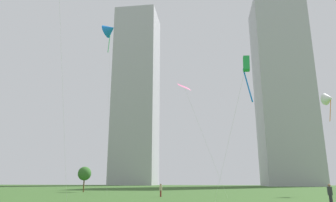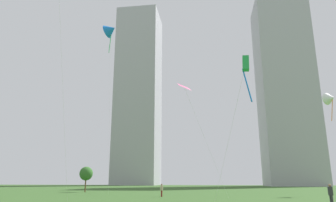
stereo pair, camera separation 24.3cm
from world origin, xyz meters
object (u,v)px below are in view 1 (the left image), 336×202
person_standing_2 (330,193)px  kite_flying_1 (110,30)px  distant_highrise_0 (137,95)px  kite_flying_0 (185,87)px  kite_flying_2 (329,99)px  person_standing_0 (161,189)px  park_tree_0 (85,174)px  kite_flying_4 (246,66)px  distant_highrise_1 (283,89)px

person_standing_2 → kite_flying_1: size_ratio=0.07×
person_standing_2 → distant_highrise_0: bearing=-174.1°
kite_flying_0 → kite_flying_2: 31.11m
kite_flying_1 → person_standing_2: bearing=-26.9°
person_standing_0 → park_tree_0: park_tree_0 is taller
person_standing_0 → park_tree_0: 23.13m
person_standing_2 → distant_highrise_0: 143.16m
kite_flying_4 → park_tree_0: 44.92m
kite_flying_0 → kite_flying_1: size_ratio=0.45×
kite_flying_0 → distant_highrise_0: 134.26m
person_standing_2 → kite_flying_2: kite_flying_2 is taller
park_tree_0 → distant_highrise_1: 102.35m
person_standing_2 → kite_flying_1: bearing=-134.7°
kite_flying_1 → kite_flying_2: kite_flying_1 is taller
distant_highrise_0 → distant_highrise_1: bearing=-16.9°
kite_flying_1 → distant_highrise_1: distant_highrise_1 is taller
kite_flying_2 → distant_highrise_0: (-63.13, 100.05, 31.77)m
distant_highrise_1 → kite_flying_4: bearing=-105.1°
park_tree_0 → distant_highrise_0: 108.18m
kite_flying_2 → kite_flying_4: size_ratio=1.46×
person_standing_0 → person_standing_2: person_standing_2 is taller
kite_flying_0 → distant_highrise_0: (-41.94, 122.53, 35.42)m
kite_flying_4 → park_tree_0: kite_flying_4 is taller
kite_flying_2 → kite_flying_1: bearing=-162.5°
person_standing_0 → kite_flying_0: kite_flying_0 is taller
kite_flying_2 → kite_flying_4: (-15.39, -31.02, -4.91)m
person_standing_2 → distant_highrise_0: (-54.47, 124.14, 46.01)m
kite_flying_1 → distant_highrise_0: 116.54m
kite_flying_4 → distant_highrise_0: (-47.73, 131.07, 36.68)m
kite_flying_1 → distant_highrise_0: distant_highrise_0 is taller
person_standing_0 → kite_flying_4: kite_flying_4 is taller
person_standing_2 → park_tree_0: park_tree_0 is taller
kite_flying_2 → park_tree_0: kite_flying_2 is taller
kite_flying_1 → kite_flying_4: size_ratio=2.40×
kite_flying_2 → distant_highrise_0: 122.49m
park_tree_0 → distant_highrise_0: size_ratio=0.05×
person_standing_0 → distant_highrise_1: (34.51, 93.91, 39.93)m
kite_flying_1 → distant_highrise_1: (43.16, 93.34, 15.29)m
kite_flying_0 → distant_highrise_0: bearing=108.9°
person_standing_0 → distant_highrise_0: 126.25m
kite_flying_2 → park_tree_0: bearing=176.2°
person_standing_2 → kite_flying_2: bearing=142.4°
kite_flying_2 → person_standing_2: bearing=-109.8°
kite_flying_4 → distant_highrise_1: (23.88, 113.45, 30.52)m
kite_flying_0 → park_tree_0: kite_flying_0 is taller
person_standing_0 → park_tree_0: (-17.93, 14.42, 2.43)m
person_standing_0 → park_tree_0: bearing=-156.6°
kite_flying_1 → park_tree_0: 27.77m
kite_flying_0 → distant_highrise_1: size_ratio=0.15×
kite_flying_4 → kite_flying_0: bearing=124.2°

